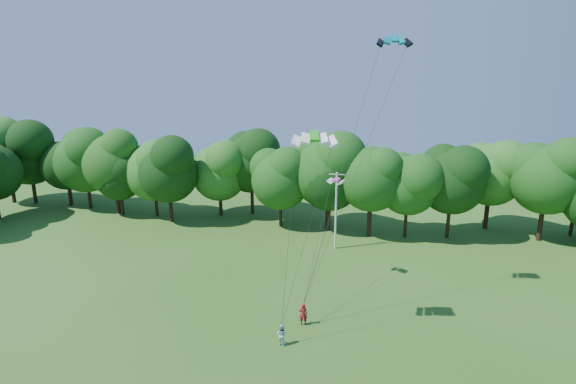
# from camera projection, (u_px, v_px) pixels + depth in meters

# --- Properties ---
(utility_pole) EXTENTS (1.74, 0.22, 8.71)m
(utility_pole) POSITION_uv_depth(u_px,v_px,m) (336.00, 210.00, 49.16)
(utility_pole) COLOR silver
(utility_pole) RESTS_ON ground
(kite_flyer_left) EXTENTS (0.71, 0.52, 1.80)m
(kite_flyer_left) POSITION_uv_depth(u_px,v_px,m) (303.00, 314.00, 34.65)
(kite_flyer_left) COLOR maroon
(kite_flyer_left) RESTS_ON ground
(kite_flyer_right) EXTENTS (0.91, 0.79, 1.60)m
(kite_flyer_right) POSITION_uv_depth(u_px,v_px,m) (282.00, 334.00, 32.13)
(kite_flyer_right) COLOR #A5C7E5
(kite_flyer_right) RESTS_ON ground
(kite_teal) EXTENTS (2.63, 1.45, 0.64)m
(kite_teal) POSITION_uv_depth(u_px,v_px,m) (394.00, 39.00, 33.69)
(kite_teal) COLOR #046F86
(kite_teal) RESTS_ON ground
(kite_green) EXTENTS (3.23, 1.92, 0.65)m
(kite_green) POSITION_uv_depth(u_px,v_px,m) (314.00, 136.00, 30.14)
(kite_green) COLOR green
(kite_green) RESTS_ON ground
(kite_pink) EXTENTS (1.71, 1.28, 0.27)m
(kite_pink) POSITION_uv_depth(u_px,v_px,m) (336.00, 180.00, 40.25)
(kite_pink) COLOR #D03999
(kite_pink) RESTS_ON ground
(tree_back_west) EXTENTS (9.12, 9.12, 13.27)m
(tree_back_west) POSITION_uv_depth(u_px,v_px,m) (113.00, 155.00, 61.02)
(tree_back_west) COLOR #352415
(tree_back_west) RESTS_ON ground
(tree_back_center) EXTENTS (8.44, 8.44, 12.28)m
(tree_back_center) POSITION_uv_depth(u_px,v_px,m) (330.00, 170.00, 54.24)
(tree_back_center) COLOR black
(tree_back_center) RESTS_ON ground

